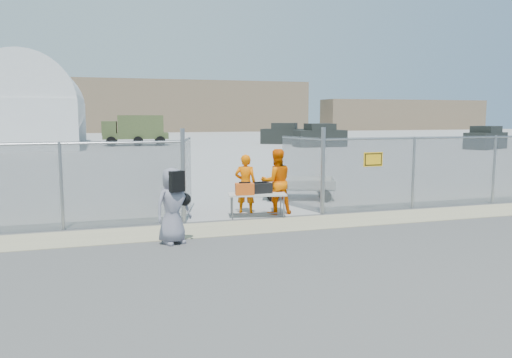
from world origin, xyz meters
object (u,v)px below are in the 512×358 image
object	(u,v)px
security_worker_right	(276,182)
utility_trailer	(299,188)
folding_table	(257,205)
security_worker_left	(245,184)
visitor	(173,206)

from	to	relation	value
security_worker_right	utility_trailer	bearing A→B (deg)	-122.17
folding_table	security_worker_left	xyz separation A→B (m)	(-0.14, 0.68, 0.52)
folding_table	visitor	bearing A→B (deg)	-129.75
visitor	security_worker_right	bearing A→B (deg)	14.87
folding_table	utility_trailer	distance (m)	3.47
utility_trailer	security_worker_right	bearing A→B (deg)	-103.98
folding_table	security_worker_right	bearing A→B (deg)	36.47
visitor	utility_trailer	xyz separation A→B (m)	(4.93, 4.78, -0.47)
security_worker_left	visitor	xyz separation A→B (m)	(-2.49, -2.87, -0.01)
folding_table	visitor	xyz separation A→B (m)	(-2.63, -2.18, 0.51)
visitor	utility_trailer	world-z (taller)	visitor
security_worker_left	utility_trailer	distance (m)	3.14
security_worker_left	folding_table	bearing A→B (deg)	126.12
utility_trailer	visitor	bearing A→B (deg)	-114.35
folding_table	utility_trailer	world-z (taller)	utility_trailer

